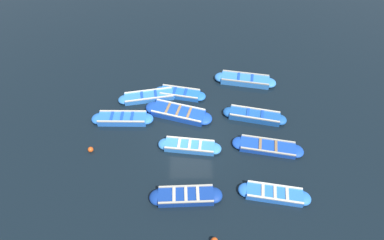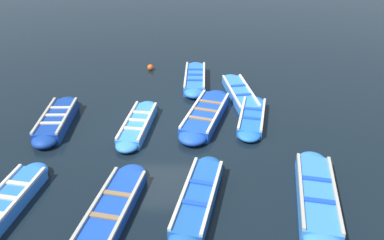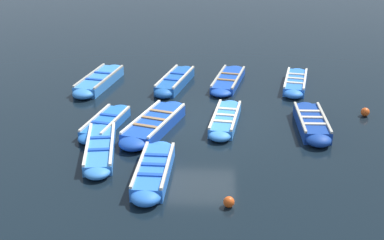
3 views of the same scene
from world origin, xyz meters
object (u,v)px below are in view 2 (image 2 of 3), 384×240
(boat_alongside, at_px, (241,94))
(boat_outer_left, at_px, (253,117))
(boat_stern_in, at_px, (113,209))
(boat_bow_out, at_px, (8,202))
(boat_far_corner, at_px, (318,196))
(boat_centre, at_px, (199,198))
(boat_inner_gap, at_px, (196,79))
(boat_outer_right, at_px, (207,115))
(buoy_yellow_far, at_px, (152,67))
(boat_tucked, at_px, (58,120))
(boat_end_of_row, at_px, (139,124))

(boat_alongside, bearing_deg, boat_outer_left, -83.36)
(boat_stern_in, bearing_deg, boat_bow_out, 175.61)
(boat_outer_left, height_order, boat_far_corner, boat_far_corner)
(boat_outer_left, xyz_separation_m, boat_far_corner, (1.09, -4.12, 0.04))
(boat_alongside, xyz_separation_m, boat_centre, (-1.74, -6.10, 0.04))
(boat_centre, xyz_separation_m, boat_inner_gap, (-0.03, 7.47, 0.00))
(boat_centre, height_order, boat_stern_in, boat_centre)
(boat_outer_right, xyz_separation_m, buoy_yellow_far, (-2.40, 4.55, -0.05))
(boat_outer_right, relative_size, boat_stern_in, 1.07)
(boat_outer_right, bearing_deg, boat_alongside, 51.49)
(boat_tucked, height_order, boat_far_corner, boat_tucked)
(boat_bow_out, bearing_deg, boat_inner_gap, 57.79)
(boat_outer_left, height_order, boat_bow_out, boat_bow_out)
(boat_centre, height_order, boat_outer_left, boat_centre)
(boat_tucked, bearing_deg, boat_inner_gap, 36.19)
(boat_far_corner, relative_size, boat_stern_in, 1.05)
(boat_alongside, xyz_separation_m, boat_outer_right, (-1.42, -1.78, 0.04))
(boat_stern_in, distance_m, boat_bow_out, 2.69)
(boat_stern_in, height_order, buoy_yellow_far, boat_stern_in)
(boat_outer_left, bearing_deg, boat_centre, -114.87)
(boat_inner_gap, relative_size, boat_bow_out, 1.03)
(boat_inner_gap, height_order, boat_far_corner, same)
(boat_far_corner, xyz_separation_m, boat_stern_in, (-5.19, -0.45, -0.04))
(boat_alongside, xyz_separation_m, boat_bow_out, (-6.57, -6.24, 0.02))
(boat_end_of_row, bearing_deg, boat_outer_left, 7.28)
(boat_stern_in, bearing_deg, boat_centre, 9.14)
(boat_outer_left, bearing_deg, boat_inner_gap, 121.65)
(boat_alongside, xyz_separation_m, boat_far_corner, (1.30, -5.99, 0.03))
(buoy_yellow_far, bearing_deg, boat_far_corner, -59.68)
(boat_inner_gap, bearing_deg, boat_bow_out, -122.21)
(boat_outer_left, bearing_deg, boat_outer_right, 176.87)
(boat_end_of_row, xyz_separation_m, boat_bow_out, (-2.82, -3.86, 0.01))
(boat_alongside, height_order, boat_outer_left, boat_alongside)
(boat_tucked, bearing_deg, boat_outer_left, 2.38)
(boat_tucked, xyz_separation_m, boat_end_of_row, (2.84, -0.22, -0.04))
(boat_outer_left, xyz_separation_m, boat_stern_in, (-4.10, -4.58, -0.00))
(boat_outer_right, bearing_deg, boat_tucked, -175.88)
(boat_stern_in, xyz_separation_m, buoy_yellow_far, (0.07, 9.21, -0.00))
(boat_tucked, distance_m, boat_far_corner, 8.78)
(boat_alongside, bearing_deg, buoy_yellow_far, 144.07)
(boat_stern_in, relative_size, boat_bow_out, 1.11)
(boat_alongside, relative_size, boat_far_corner, 0.95)
(boat_outer_right, height_order, boat_bow_out, boat_outer_right)
(boat_tucked, distance_m, boat_inner_gap, 5.96)
(boat_centre, bearing_deg, boat_stern_in, -170.86)
(boat_tucked, relative_size, boat_far_corner, 0.85)
(boat_centre, height_order, boat_inner_gap, same)
(boat_inner_gap, xyz_separation_m, boat_stern_in, (-2.11, -7.81, -0.04))
(boat_outer_left, bearing_deg, boat_end_of_row, -172.72)
(boat_outer_left, distance_m, boat_stern_in, 6.15)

